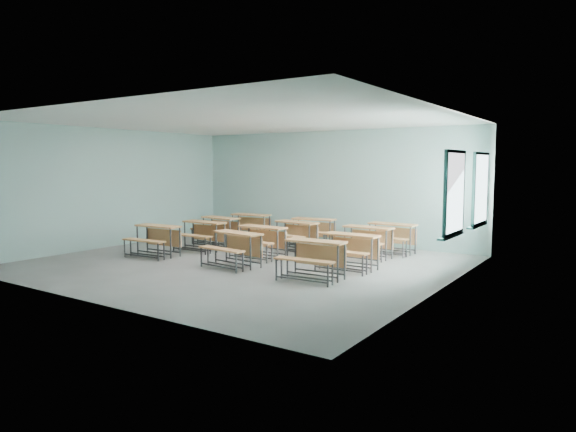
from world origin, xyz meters
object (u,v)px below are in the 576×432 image
object	(u,v)px
desk_unit_r0c2	(313,253)
desk_unit_r2c2	(366,237)
desk_unit_r2c1	(294,231)
desk_unit_r3c1	(312,228)
desk_unit_r0c1	(234,244)
desk_unit_r3c2	(390,233)
desk_unit_r0c0	(155,236)
desk_unit_r2c0	(218,226)
desk_unit_r1c2	(349,246)
desk_unit_r1c0	(202,231)
desk_unit_r1c1	(260,237)
desk_unit_r3c0	(249,223)

from	to	relation	value
desk_unit_r0c2	desk_unit_r2c2	world-z (taller)	same
desk_unit_r2c1	desk_unit_r3c1	distance (m)	0.92
desk_unit_r0c1	desk_unit_r3c2	world-z (taller)	same
desk_unit_r0c0	desk_unit_r3c2	size ratio (longest dim) A/B	1.01
desk_unit_r0c2	desk_unit_r3c1	xyz separation A→B (m)	(-2.15, 3.53, 0.00)
desk_unit_r2c0	desk_unit_r2c2	distance (m)	4.44
desk_unit_r1c2	desk_unit_r0c1	bearing A→B (deg)	-152.93
desk_unit_r0c2	desk_unit_r1c0	bearing A→B (deg)	159.47
desk_unit_r2c2	desk_unit_r3c2	bearing A→B (deg)	80.14
desk_unit_r0c0	desk_unit_r0c2	world-z (taller)	same
desk_unit_r1c1	desk_unit_r3c1	world-z (taller)	same
desk_unit_r0c2	desk_unit_r1c2	world-z (taller)	same
desk_unit_r0c0	desk_unit_r1c1	world-z (taller)	same
desk_unit_r2c2	desk_unit_r3c1	bearing A→B (deg)	159.40
desk_unit_r3c0	desk_unit_r3c2	size ratio (longest dim) A/B	1.04
desk_unit_r2c0	desk_unit_r1c2	bearing A→B (deg)	-7.17
desk_unit_r0c2	desk_unit_r1c1	world-z (taller)	same
desk_unit_r3c1	desk_unit_r3c2	distance (m)	2.26
desk_unit_r0c2	desk_unit_r2c2	bearing A→B (deg)	89.43
desk_unit_r2c1	desk_unit_r3c0	size ratio (longest dim) A/B	1.01
desk_unit_r0c2	desk_unit_r3c1	size ratio (longest dim) A/B	0.97
desk_unit_r1c1	desk_unit_r0c1	bearing A→B (deg)	-80.92
desk_unit_r1c2	desk_unit_r3c2	world-z (taller)	same
desk_unit_r1c2	desk_unit_r0c2	bearing A→B (deg)	-96.78
desk_unit_r0c2	desk_unit_r2c1	world-z (taller)	same
desk_unit_r0c2	desk_unit_r2c0	bearing A→B (deg)	149.47
desk_unit_r3c1	desk_unit_r3c2	world-z (taller)	same
desk_unit_r1c1	desk_unit_r3c0	size ratio (longest dim) A/B	0.94
desk_unit_r1c1	desk_unit_r0c2	bearing A→B (deg)	-28.80
desk_unit_r2c1	desk_unit_r1c2	bearing A→B (deg)	-23.43
desk_unit_r2c1	desk_unit_r3c0	xyz separation A→B (m)	(-2.23, 0.95, 0.00)
desk_unit_r1c1	desk_unit_r3c0	bearing A→B (deg)	133.57
desk_unit_r3c0	desk_unit_r0c0	bearing A→B (deg)	-98.44
desk_unit_r2c0	desk_unit_r0c2	bearing A→B (deg)	-21.01
desk_unit_r0c1	desk_unit_r1c0	world-z (taller)	same
desk_unit_r0c0	desk_unit_r2c1	xyz separation A→B (m)	(2.36, 2.58, 0.00)
desk_unit_r2c2	desk_unit_r3c1	distance (m)	2.22
desk_unit_r2c0	desk_unit_r2c2	xyz separation A→B (m)	(4.43, 0.28, 0.00)
desk_unit_r1c2	desk_unit_r2c0	distance (m)	4.83
desk_unit_r1c1	desk_unit_r1c2	size ratio (longest dim) A/B	1.01
desk_unit_r2c0	desk_unit_r3c0	size ratio (longest dim) A/B	1.00
desk_unit_r0c0	desk_unit_r2c0	world-z (taller)	same
desk_unit_r1c0	desk_unit_r2c1	world-z (taller)	same
desk_unit_r2c1	desk_unit_r0c0	bearing A→B (deg)	-124.69
desk_unit_r0c1	desk_unit_r3c1	xyz separation A→B (m)	(-0.08, 3.43, 0.00)
desk_unit_r0c2	desk_unit_r1c1	size ratio (longest dim) A/B	1.03
desk_unit_r0c1	desk_unit_r1c2	bearing A→B (deg)	33.79
desk_unit_r1c1	desk_unit_r3c1	size ratio (longest dim) A/B	0.95
desk_unit_r0c1	desk_unit_r1c1	distance (m)	1.18
desk_unit_r0c2	desk_unit_r2c2	distance (m)	2.64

